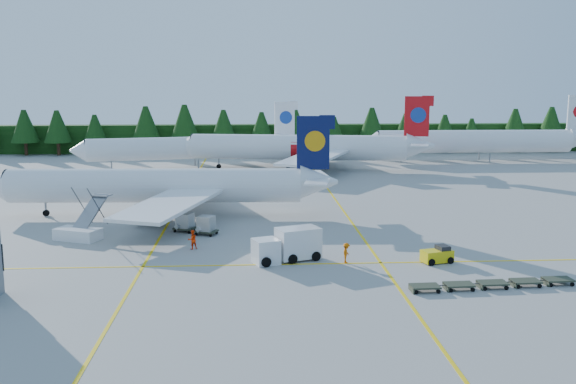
{
  "coord_description": "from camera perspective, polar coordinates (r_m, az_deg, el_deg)",
  "views": [
    {
      "loc": [
        -4.86,
        -58.08,
        15.19
      ],
      "look_at": [
        -1.0,
        9.61,
        3.5
      ],
      "focal_mm": 40.0,
      "sensor_mm": 36.0,
      "label": 1
    }
  ],
  "objects": [
    {
      "name": "taxi_stripe_cross",
      "position": [
        54.46,
        2.0,
        -6.41
      ],
      "size": [
        80.0,
        0.25,
        0.01
      ],
      "primitive_type": "cube",
      "color": "yellow",
      "rests_on": "ground"
    },
    {
      "name": "airliner_far_right",
      "position": [
        127.83,
        15.69,
        4.39
      ],
      "size": [
        43.65,
        4.38,
        12.7
      ],
      "rotation": [
        0.0,
        0.0,
        -0.0
      ],
      "color": "white",
      "rests_on": "ground"
    },
    {
      "name": "airliner_navy",
      "position": [
        74.75,
        -12.21,
        0.5
      ],
      "size": [
        39.2,
        32.22,
        11.39
      ],
      "rotation": [
        0.0,
        0.0,
        -0.04
      ],
      "color": "white",
      "rests_on": "ground"
    },
    {
      "name": "dolly_train",
      "position": [
        50.64,
        17.73,
        -7.68
      ],
      "size": [
        12.7,
        2.46,
        0.12
      ],
      "rotation": [
        0.0,
        0.0,
        0.03
      ],
      "color": "#303728",
      "rests_on": "ground"
    },
    {
      "name": "crew_b",
      "position": [
        59.59,
        -8.5,
        -4.21
      ],
      "size": [
        1.08,
        1.0,
        1.79
      ],
      "primitive_type": "imported",
      "rotation": [
        0.0,
        0.0,
        3.61
      ],
      "color": "#FF3205",
      "rests_on": "ground"
    },
    {
      "name": "crew_a",
      "position": [
        56.41,
        -0.42,
        -4.82
      ],
      "size": [
        0.73,
        0.49,
        1.94
      ],
      "primitive_type": "imported",
      "rotation": [
        0.0,
        0.0,
        -0.04
      ],
      "color": "#EA6404",
      "rests_on": "ground"
    },
    {
      "name": "airstairs",
      "position": [
        65.89,
        -18.0,
        -3.28
      ],
      "size": [
        5.1,
        6.57,
        3.88
      ],
      "rotation": [
        0.0,
        0.0,
        -0.4
      ],
      "color": "white",
      "rests_on": "ground"
    },
    {
      "name": "taxi_stripe_b",
      "position": [
        80.28,
        4.57,
        -1.15
      ],
      "size": [
        0.25,
        120.0,
        0.01
      ],
      "primitive_type": "cube",
      "color": "yellow",
      "rests_on": "ground"
    },
    {
      "name": "baggage_tug",
      "position": [
        56.18,
        13.15,
        -5.46
      ],
      "size": [
        2.81,
        1.98,
        1.36
      ],
      "rotation": [
        0.0,
        0.0,
        0.27
      ],
      "color": "yellow",
      "rests_on": "ground"
    },
    {
      "name": "taxi_stripe_a",
      "position": [
        80.06,
        -9.76,
        -1.29
      ],
      "size": [
        0.25,
        120.0,
        0.01
      ],
      "primitive_type": "cube",
      "color": "yellow",
      "rests_on": "ground"
    },
    {
      "name": "airliner_red",
      "position": [
        111.89,
        0.53,
        3.96
      ],
      "size": [
        43.71,
        35.69,
        12.77
      ],
      "rotation": [
        0.0,
        0.0,
        -0.16
      ],
      "color": "white",
      "rests_on": "ground"
    },
    {
      "name": "service_truck",
      "position": [
        55.04,
        -0.11,
        -4.75
      ],
      "size": [
        6.16,
        3.99,
        2.8
      ],
      "rotation": [
        0.0,
        0.0,
        0.36
      ],
      "color": "white",
      "rests_on": "ground"
    },
    {
      "name": "airliner_far_left",
      "position": [
        115.63,
        -9.68,
        3.9
      ],
      "size": [
        39.37,
        11.16,
        11.57
      ],
      "rotation": [
        0.0,
        0.0,
        0.2
      ],
      "color": "white",
      "rests_on": "ground"
    },
    {
      "name": "uld_pair",
      "position": [
        65.66,
        -8.23,
        -2.72
      ],
      "size": [
        4.82,
        3.79,
        1.61
      ],
      "rotation": [
        0.0,
        0.0,
        -0.4
      ],
      "color": "#303728",
      "rests_on": "ground"
    },
    {
      "name": "treeline_hedge",
      "position": [
        140.69,
        -1.28,
        4.81
      ],
      "size": [
        220.0,
        4.0,
        6.0
      ],
      "primitive_type": "cube",
      "color": "black",
      "rests_on": "ground"
    },
    {
      "name": "ground",
      "position": [
        60.23,
        1.48,
        -4.83
      ],
      "size": [
        320.0,
        320.0,
        0.0
      ],
      "primitive_type": "plane",
      "color": "#999893",
      "rests_on": "ground"
    },
    {
      "name": "crew_c",
      "position": [
        54.71,
        5.2,
        -5.43
      ],
      "size": [
        0.72,
        0.85,
        1.74
      ],
      "primitive_type": "imported",
      "rotation": [
        0.0,
        0.0,
        1.2
      ],
      "color": "#E56104",
      "rests_on": "ground"
    }
  ]
}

